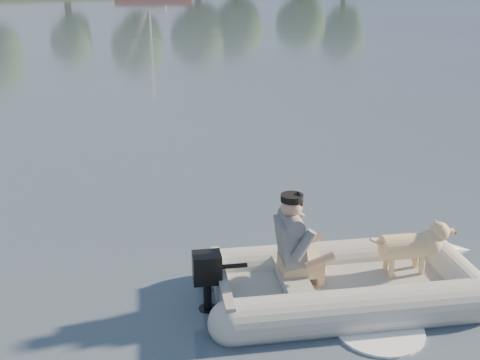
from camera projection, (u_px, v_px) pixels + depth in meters
water at (292, 322)px, 6.10m from camera, size 160.00×160.00×0.00m
dinghy at (353, 251)px, 6.39m from camera, size 5.50×4.86×1.31m
man at (293, 238)px, 6.27m from camera, size 0.84×0.77×1.02m
dog at (405, 250)px, 6.54m from camera, size 0.93×0.58×0.59m
outboard_motor at (207, 284)px, 6.25m from camera, size 0.46×0.38×0.74m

